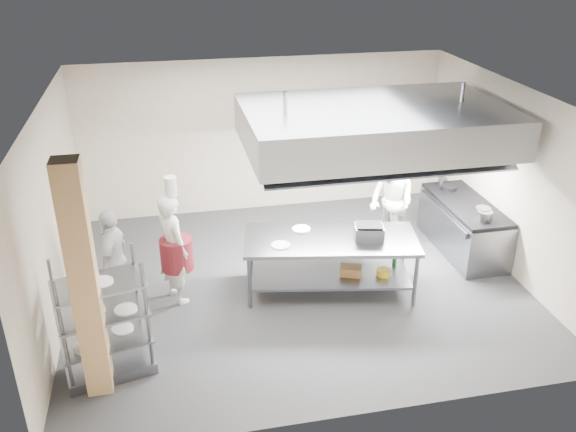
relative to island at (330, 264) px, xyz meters
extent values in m
plane|color=#303032|center=(-0.46, 0.31, -0.46)|extent=(7.00, 7.00, 0.00)
plane|color=silver|center=(-0.46, 0.31, 2.54)|extent=(7.00, 7.00, 0.00)
plane|color=#B6A691|center=(-0.46, 3.31, 1.04)|extent=(7.00, 0.00, 7.00)
plane|color=#B6A691|center=(-3.96, 0.31, 1.04)|extent=(0.00, 6.00, 6.00)
plane|color=#B6A691|center=(3.04, 0.31, 1.04)|extent=(0.00, 6.00, 6.00)
cube|color=tan|center=(-3.36, -1.59, 1.04)|extent=(0.30, 0.30, 3.00)
cube|color=gray|center=(0.84, 0.71, 1.94)|extent=(4.00, 2.50, 0.60)
cube|color=white|center=(-0.06, 0.71, 1.62)|extent=(1.60, 0.12, 0.04)
cube|color=white|center=(1.74, 0.71, 1.62)|extent=(1.60, 0.12, 0.04)
cube|color=gray|center=(1.34, 3.15, 1.04)|extent=(1.50, 0.28, 0.04)
cube|color=gray|center=(0.00, 0.00, 0.42)|extent=(2.77, 1.54, 0.06)
cube|color=slate|center=(0.00, 0.00, -0.16)|extent=(2.54, 1.40, 0.04)
cube|color=slate|center=(2.62, 0.81, -0.04)|extent=(0.80, 2.00, 0.84)
cube|color=black|center=(2.62, 0.81, 0.41)|extent=(0.78, 1.96, 0.06)
imported|color=silver|center=(-2.34, 0.24, 0.41)|extent=(0.65, 0.75, 1.73)
imported|color=silver|center=(1.37, 1.10, 0.44)|extent=(0.93, 1.04, 1.78)
imported|color=white|center=(-3.20, 0.26, 0.33)|extent=(0.58, 0.98, 1.56)
cube|color=slate|center=(0.55, -0.12, 0.56)|extent=(0.49, 0.42, 0.21)
cube|color=olive|center=(0.29, -0.14, -0.06)|extent=(0.38, 0.33, 0.14)
cylinder|color=gray|center=(2.60, 0.23, 0.53)|extent=(0.24, 0.24, 0.17)
cylinder|color=white|center=(-3.26, -1.29, 0.07)|extent=(0.28, 0.28, 0.05)
camera|label=1|loc=(-2.31, -7.83, 4.71)|focal=38.00mm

